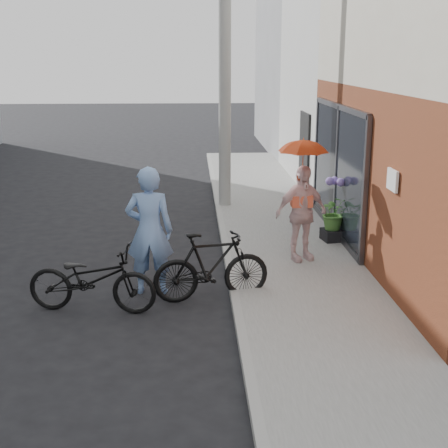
{
  "coord_description": "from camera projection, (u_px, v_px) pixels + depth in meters",
  "views": [
    {
      "loc": [
        0.33,
        -8.3,
        3.52
      ],
      "look_at": [
        0.8,
        0.61,
        1.1
      ],
      "focal_mm": 50.0,
      "sensor_mm": 36.0,
      "label": 1
    }
  ],
  "objects": [
    {
      "name": "curb",
      "position": [
        228.0,
        261.0,
        10.87
      ],
      "size": [
        0.12,
        24.0,
        0.12
      ],
      "primitive_type": "cube",
      "color": "#9E9E99",
      "rests_on": "ground"
    },
    {
      "name": "potted_plant",
      "position": [
        334.0,
        213.0,
        11.71
      ],
      "size": [
        0.59,
        0.51,
        0.66
      ],
      "primitive_type": "imported",
      "color": "#40722D",
      "rests_on": "planter"
    },
    {
      "name": "plaster_building",
      "position": [
        441.0,
        56.0,
        17.03
      ],
      "size": [
        8.0,
        6.0,
        7.0
      ],
      "primitive_type": "cube",
      "color": "silver",
      "rests_on": "ground"
    },
    {
      "name": "bike_left",
      "position": [
        92.0,
        279.0,
        8.74
      ],
      "size": [
        1.92,
        0.94,
        0.97
      ],
      "primitive_type": "imported",
      "rotation": [
        0.0,
        0.0,
        1.4
      ],
      "color": "black",
      "rests_on": "ground"
    },
    {
      "name": "ground",
      "position": [
        170.0,
        310.0,
        8.91
      ],
      "size": [
        80.0,
        80.0,
        0.0
      ],
      "primitive_type": "plane",
      "color": "black",
      "rests_on": "ground"
    },
    {
      "name": "officer",
      "position": [
        150.0,
        231.0,
        9.33
      ],
      "size": [
        0.74,
        0.5,
        1.96
      ],
      "primitive_type": "imported",
      "rotation": [
        0.0,
        0.0,
        3.09
      ],
      "color": "#789DD6",
      "rests_on": "ground"
    },
    {
      "name": "utility_pole",
      "position": [
        225.0,
        56.0,
        13.83
      ],
      "size": [
        0.28,
        0.28,
        7.0
      ],
      "primitive_type": "cylinder",
      "color": "#9E9E99",
      "rests_on": "ground"
    },
    {
      "name": "parasol",
      "position": [
        303.0,
        144.0,
        10.23
      ],
      "size": [
        0.8,
        0.8,
        0.7
      ],
      "primitive_type": "imported",
      "color": "#CA4317",
      "rests_on": "kimono_woman"
    },
    {
      "name": "bike_right",
      "position": [
        211.0,
        266.0,
        9.16
      ],
      "size": [
        1.8,
        0.82,
        1.04
      ],
      "primitive_type": "imported",
      "rotation": [
        0.0,
        0.0,
        1.77
      ],
      "color": "black",
      "rests_on": "ground"
    },
    {
      "name": "kimono_woman",
      "position": [
        301.0,
        213.0,
        10.53
      ],
      "size": [
        1.04,
        0.71,
        1.64
      ],
      "primitive_type": "imported",
      "rotation": [
        0.0,
        0.0,
        0.36
      ],
      "color": "beige",
      "rests_on": "sidewalk"
    },
    {
      "name": "planter",
      "position": [
        333.0,
        235.0,
        11.83
      ],
      "size": [
        0.47,
        0.47,
        0.21
      ],
      "primitive_type": "cube",
      "rotation": [
        0.0,
        0.0,
        0.18
      ],
      "color": "black",
      "rests_on": "sidewalk"
    },
    {
      "name": "sidewalk",
      "position": [
        294.0,
        259.0,
        10.93
      ],
      "size": [
        2.2,
        24.0,
        0.12
      ],
      "primitive_type": "cube",
      "color": "gray",
      "rests_on": "ground"
    },
    {
      "name": "east_building_far",
      "position": [
        370.0,
        56.0,
        23.78
      ],
      "size": [
        8.0,
        8.0,
        7.0
      ],
      "primitive_type": "cube",
      "color": "gray",
      "rests_on": "ground"
    }
  ]
}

